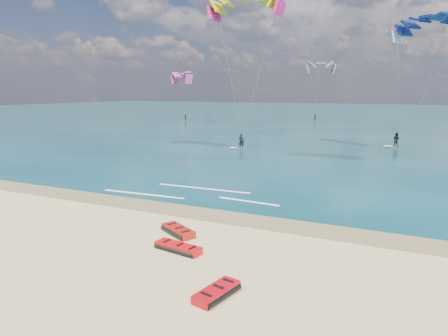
# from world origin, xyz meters

# --- Properties ---
(ground) EXTENTS (320.00, 320.00, 0.00)m
(ground) POSITION_xyz_m (0.00, 40.00, 0.00)
(ground) COLOR tan
(ground) RESTS_ON ground
(wet_sand_strip) EXTENTS (320.00, 2.40, 0.01)m
(wet_sand_strip) POSITION_xyz_m (0.00, 3.00, 0.00)
(wet_sand_strip) COLOR brown
(wet_sand_strip) RESTS_ON ground
(sea) EXTENTS (320.00, 200.00, 0.04)m
(sea) POSITION_xyz_m (0.00, 104.00, 0.02)
(sea) COLOR #092E31
(sea) RESTS_ON ground
(packed_kite_left) EXTENTS (2.52, 1.33, 0.36)m
(packed_kite_left) POSITION_xyz_m (5.63, -2.29, 0.00)
(packed_kite_left) COLOR red
(packed_kite_left) RESTS_ON ground
(packed_kite_mid) EXTENTS (2.53, 2.05, 0.39)m
(packed_kite_mid) POSITION_xyz_m (4.54, -0.48, 0.00)
(packed_kite_mid) COLOR #AD160C
(packed_kite_mid) RESTS_ON ground
(packed_kite_right) EXTENTS (1.44, 2.23, 0.37)m
(packed_kite_right) POSITION_xyz_m (8.89, -5.15, 0.00)
(packed_kite_right) COLOR #B10710
(packed_kite_right) RESTS_ON ground
(kitesurfer_main) EXTENTS (9.48, 8.26, 17.36)m
(kitesurfer_main) POSITION_xyz_m (-2.12, 24.33, 8.91)
(kitesurfer_main) COLOR gold
(kitesurfer_main) RESTS_ON sea
(kitesurfer_far) EXTENTS (9.00, 9.20, 15.90)m
(kitesurfer_far) POSITION_xyz_m (14.48, 34.10, 8.22)
(kitesurfer_far) COLOR #A7BC1C
(kitesurfer_far) RESTS_ON sea
(shoreline_foam) EXTENTS (12.35, 3.64, 0.01)m
(shoreline_foam) POSITION_xyz_m (1.34, 6.57, 0.05)
(shoreline_foam) COLOR white
(shoreline_foam) RESTS_ON ground
(distant_kites) EXTENTS (71.52, 17.14, 12.71)m
(distant_kites) POSITION_xyz_m (-0.01, 69.74, 5.78)
(distant_kites) COLOR #FF2016
(distant_kites) RESTS_ON ground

